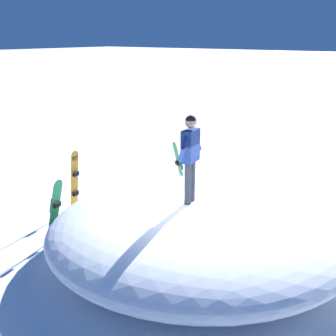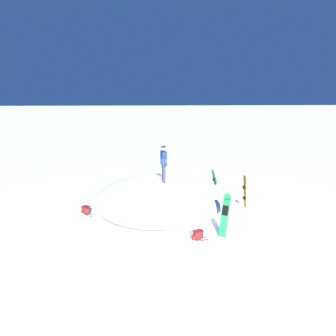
# 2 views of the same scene
# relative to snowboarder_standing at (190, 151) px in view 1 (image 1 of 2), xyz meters

# --- Properties ---
(ground) EXTENTS (240.00, 240.00, 0.00)m
(ground) POSITION_rel_snowboarder_standing_xyz_m (-0.16, 0.37, -2.38)
(ground) COLOR white
(snow_mound) EXTENTS (8.89, 8.88, 1.28)m
(snow_mound) POSITION_rel_snowboarder_standing_xyz_m (-0.15, -0.17, -1.74)
(snow_mound) COLOR white
(snow_mound) RESTS_ON ground
(snowboarder_standing) EXTENTS (0.31, 1.07, 1.81)m
(snowboarder_standing) POSITION_rel_snowboarder_standing_xyz_m (0.00, 0.00, 0.00)
(snowboarder_standing) COLOR #333842
(snowboarder_standing) RESTS_ON snow_mound
(snowboard_primary_upright) EXTENTS (0.43, 0.37, 1.55)m
(snowboard_primary_upright) POSITION_rel_snowboarder_standing_xyz_m (2.80, 1.24, -1.58)
(snowboard_primary_upright) COLOR #1E8C47
(snowboard_primary_upright) RESTS_ON ground
(snowboard_secondary_upright) EXTENTS (0.23, 0.29, 1.68)m
(snowboard_secondary_upright) POSITION_rel_snowboarder_standing_xyz_m (3.91, -0.32, -1.51)
(snowboard_secondary_upright) COLOR orange
(snowboard_secondary_upright) RESTS_ON ground
(snowboard_tertiary_upright) EXTENTS (0.48, 0.52, 1.68)m
(snowboard_tertiary_upright) POSITION_rel_snowboarder_standing_xyz_m (2.27, -2.84, -1.51)
(snowboard_tertiary_upright) COLOR #1E8C47
(snowboard_tertiary_upright) RESTS_ON ground
(backpack_far) EXTENTS (0.68, 0.40, 0.43)m
(backpack_far) POSITION_rel_snowboarder_standing_xyz_m (1.16, -3.24, -2.16)
(backpack_far) COLOR maroon
(backpack_far) RESTS_ON ground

